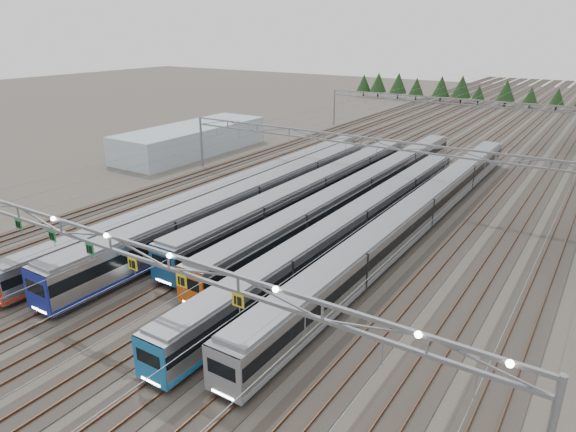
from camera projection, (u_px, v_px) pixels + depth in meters
The scene contains 13 objects.
ground at pixel (122, 333), 37.88m from camera, with size 400.00×400.00×0.00m, color #47423A.
track_bed at pixel (475, 120), 115.98m from camera, with size 54.00×260.00×5.42m.
train_a at pixel (237, 190), 64.99m from camera, with size 2.52×62.48×3.28m.
train_b at pixel (249, 200), 59.81m from camera, with size 3.11×53.47×4.06m.
train_c at pixel (315, 191), 63.47m from camera, with size 3.02×51.39×3.93m.
train_d at pixel (361, 190), 64.09m from camera, with size 2.82×61.66×3.68m.
train_e at pixel (355, 224), 53.25m from camera, with size 2.75×56.53×3.58m.
train_f at pixel (420, 212), 56.56m from camera, with size 2.87×67.92×3.74m.
gantry_near at pixel (109, 246), 35.35m from camera, with size 56.36×0.61×8.08m.
gantry_mid at pixel (361, 148), 67.11m from camera, with size 56.36×0.36×8.00m.
gantry_far at pixel (458, 106), 102.50m from camera, with size 56.36×0.36×8.00m.
west_shed at pixel (192, 139), 91.77m from camera, with size 10.00×30.00×4.73m, color #A4B7C3.
treeline at pixel (530, 93), 140.10m from camera, with size 106.40×5.60×7.02m.
Camera 1 is at (28.03, -20.57, 21.25)m, focal length 32.00 mm.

